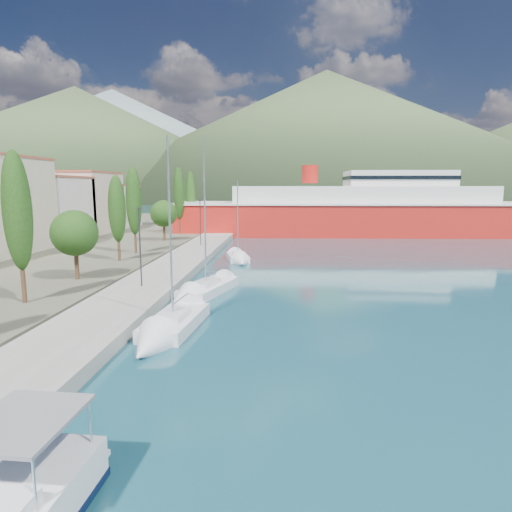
{
  "coord_description": "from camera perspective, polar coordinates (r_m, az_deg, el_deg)",
  "views": [
    {
      "loc": [
        1.97,
        -16.16,
        8.35
      ],
      "look_at": [
        0.0,
        14.0,
        3.5
      ],
      "focal_mm": 30.0,
      "sensor_mm": 36.0,
      "label": 1
    }
  ],
  "objects": [
    {
      "name": "lamp_posts",
      "position": [
        33.41,
        -15.47,
        1.45
      ],
      "size": [
        0.15,
        49.71,
        6.06
      ],
      "color": "#2D2D33",
      "rests_on": "quay"
    },
    {
      "name": "tree_row",
      "position": [
        51.36,
        -16.1,
        5.99
      ],
      "size": [
        3.84,
        63.7,
        10.96
      ],
      "color": "#47301E",
      "rests_on": "land_strip"
    },
    {
      "name": "sailboat_mid",
      "position": [
        32.76,
        -8.09,
        -5.17
      ],
      "size": [
        4.96,
        9.44,
        13.15
      ],
      "color": "silver",
      "rests_on": "ground"
    },
    {
      "name": "hills_far",
      "position": [
        653.08,
        16.35,
        14.83
      ],
      "size": [
        1480.0,
        900.0,
        180.0
      ],
      "color": "gray",
      "rests_on": "ground"
    },
    {
      "name": "sailboat_near",
      "position": [
        24.61,
        -12.36,
        -10.14
      ],
      "size": [
        3.36,
        8.69,
        12.19
      ],
      "color": "silver",
      "rests_on": "ground"
    },
    {
      "name": "ground",
      "position": [
        136.43,
        2.92,
        5.6
      ],
      "size": [
        1400.0,
        1400.0,
        0.0
      ],
      "primitive_type": "plane",
      "color": "#194956"
    },
    {
      "name": "town_buildings",
      "position": [
        63.07,
        -29.0,
        5.45
      ],
      "size": [
        9.2,
        69.2,
        11.3
      ],
      "color": "beige",
      "rests_on": "land_strip"
    },
    {
      "name": "sailboat_far",
      "position": [
        48.17,
        -2.22,
        -0.53
      ],
      "size": [
        3.7,
        7.14,
        10.03
      ],
      "color": "silver",
      "rests_on": "ground"
    },
    {
      "name": "ferry",
      "position": [
        79.28,
        13.78,
        5.66
      ],
      "size": [
        65.38,
        15.85,
        12.9
      ],
      "color": "red",
      "rests_on": "ground"
    },
    {
      "name": "quay",
      "position": [
        44.29,
        -10.67,
        -1.38
      ],
      "size": [
        5.0,
        88.0,
        0.8
      ],
      "primitive_type": "cube",
      "color": "gray",
      "rests_on": "ground"
    },
    {
      "name": "hills_near",
      "position": [
        402.44,
        18.13,
        14.51
      ],
      "size": [
        1010.0,
        520.0,
        115.0
      ],
      "color": "#415632",
      "rests_on": "ground"
    }
  ]
}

